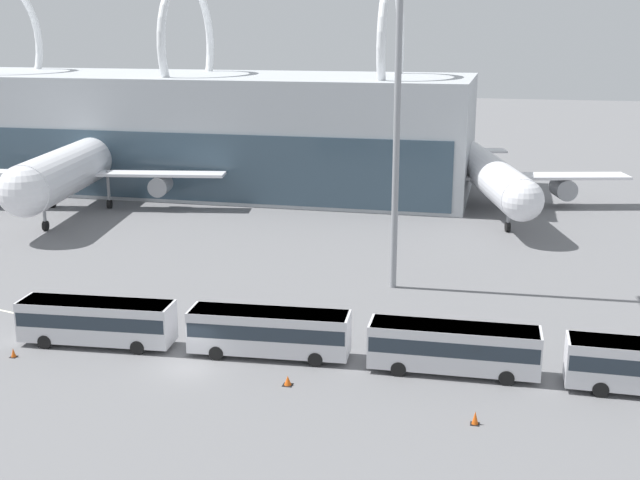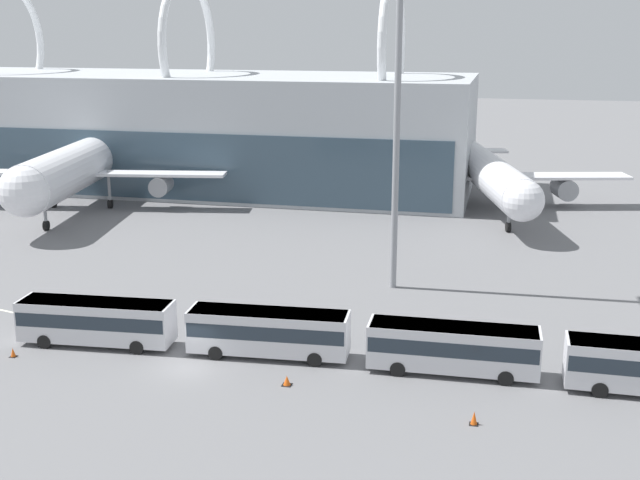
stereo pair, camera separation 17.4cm
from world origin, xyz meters
TOP-DOWN VIEW (x-y plane):
  - ground_plane at (0.00, 0.00)m, footprint 440.00×440.00m
  - terminal_building at (-52.38, 60.53)m, footprint 135.10×24.95m
  - airliner_at_gate_near at (-31.69, 41.75)m, footprint 36.49×35.13m
  - airliner_at_gate_far at (17.37, 54.63)m, footprint 35.86×37.74m
  - shuttle_bus_0 at (-7.86, 2.36)m, footprint 11.21×3.52m
  - shuttle_bus_1 at (4.64, 3.18)m, footprint 11.19×3.42m
  - shuttle_bus_2 at (17.14, 3.24)m, footprint 11.10×2.97m
  - floodlight_mast at (10.78, 20.24)m, footprint 3.03×3.03m
  - lane_stripe_1 at (-18.27, 6.98)m, footprint 9.26×2.52m
  - traffic_cone_0 at (7.11, -1.04)m, footprint 0.63×0.63m
  - traffic_cone_1 at (-12.46, -1.01)m, footprint 0.46×0.46m
  - traffic_cone_2 at (18.90, -3.60)m, footprint 0.52×0.52m

SIDE VIEW (x-z plane):
  - ground_plane at x=0.00m, z-range 0.00..0.00m
  - lane_stripe_1 at x=-18.27m, z-range 0.00..0.01m
  - traffic_cone_0 at x=7.11m, z-range -0.01..0.63m
  - traffic_cone_1 at x=-12.46m, z-range -0.01..0.64m
  - traffic_cone_2 at x=18.90m, z-range -0.01..0.79m
  - shuttle_bus_0 at x=-7.86m, z-range 0.28..3.53m
  - shuttle_bus_1 at x=4.64m, z-range 0.28..3.53m
  - shuttle_bus_2 at x=17.14m, z-range 0.28..3.53m
  - airliner_at_gate_far at x=17.37m, z-range -2.82..12.15m
  - airliner_at_gate_near at x=-31.69m, z-range -1.94..12.71m
  - terminal_building at x=-52.38m, z-range -6.25..22.75m
  - floodlight_mast at x=10.78m, z-range 6.31..38.54m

